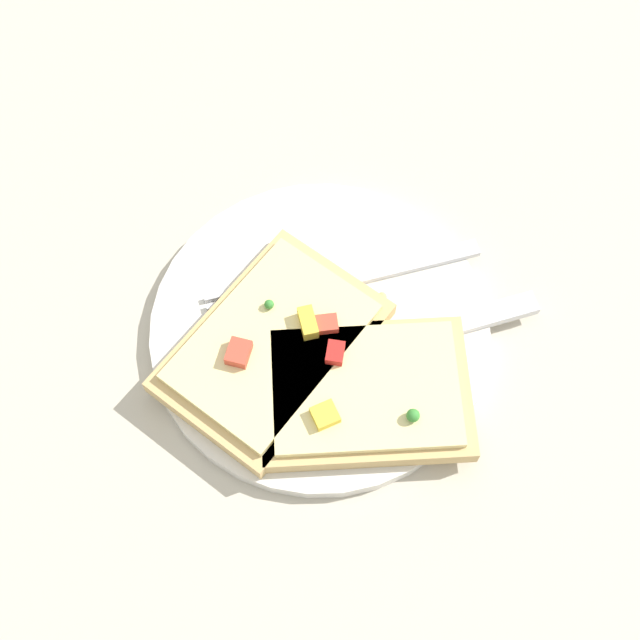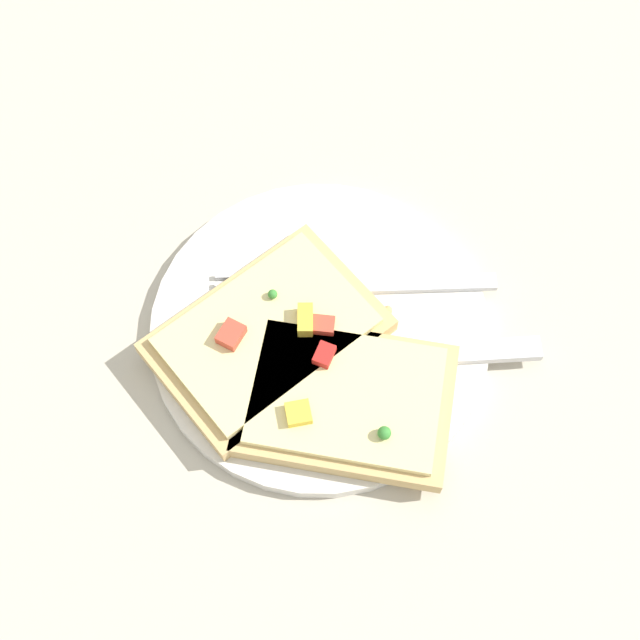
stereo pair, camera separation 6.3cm
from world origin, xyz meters
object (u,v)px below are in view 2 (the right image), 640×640
(knife, at_px, (408,356))
(plate, at_px, (320,330))
(pizza_slice_main, at_px, (267,335))
(fork, at_px, (339,286))
(pizza_slice_corner, at_px, (346,399))

(knife, bearing_deg, plate, -24.75)
(knife, xyz_separation_m, pizza_slice_main, (-0.10, 0.02, 0.01))
(fork, distance_m, pizza_slice_main, 0.07)
(plate, bearing_deg, pizza_slice_corner, -78.67)
(fork, xyz_separation_m, pizza_slice_corner, (-0.00, -0.09, 0.01))
(fork, xyz_separation_m, pizza_slice_main, (-0.05, -0.04, 0.01))
(plate, bearing_deg, fork, 60.37)
(pizza_slice_corner, bearing_deg, fork, 102.20)
(fork, relative_size, pizza_slice_main, 1.11)
(plate, height_order, knife, knife)
(plate, height_order, fork, fork)
(fork, bearing_deg, plate, 63.47)
(fork, relative_size, knife, 0.92)
(pizza_slice_corner, bearing_deg, plate, 116.50)
(plate, bearing_deg, pizza_slice_main, -167.44)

